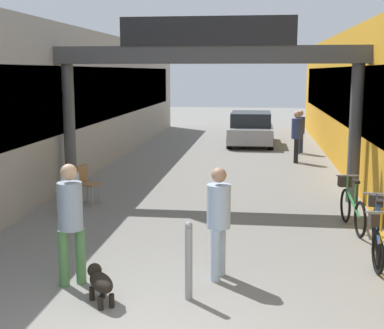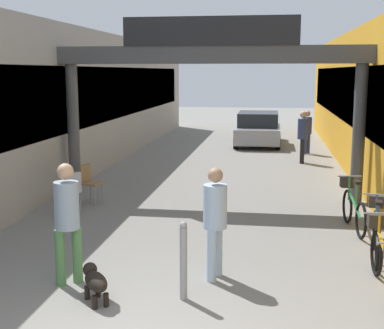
{
  "view_description": "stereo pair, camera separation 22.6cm",
  "coord_description": "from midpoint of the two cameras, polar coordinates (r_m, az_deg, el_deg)",
  "views": [
    {
      "loc": [
        1.19,
        -4.66,
        2.97
      ],
      "look_at": [
        0.0,
        4.8,
        1.3
      ],
      "focal_mm": 50.0,
      "sensor_mm": 36.0,
      "label": 1
    },
    {
      "loc": [
        1.41,
        -4.63,
        2.97
      ],
      "look_at": [
        0.0,
        4.8,
        1.3
      ],
      "focal_mm": 50.0,
      "sensor_mm": 36.0,
      "label": 2
    }
  ],
  "objects": [
    {
      "name": "pedestrian_carrying_crate",
      "position": [
        17.77,
        10.74,
        3.31
      ],
      "size": [
        0.36,
        0.39,
        1.7
      ],
      "color": "black",
      "rests_on": "ground_plane"
    },
    {
      "name": "dog_on_leash",
      "position": [
        7.19,
        -10.71,
        -12.16
      ],
      "size": [
        0.55,
        0.64,
        0.46
      ],
      "color": "black",
      "rests_on": "ground_plane"
    },
    {
      "name": "cafe_chair_aluminium_nearer",
      "position": [
        11.49,
        -13.61,
        -2.56
      ],
      "size": [
        0.57,
        0.57,
        0.89
      ],
      "color": "gray",
      "rests_on": "ground_plane"
    },
    {
      "name": "bicycle_green_farthest",
      "position": [
        10.65,
        16.03,
        -4.22
      ],
      "size": [
        0.46,
        1.69,
        0.98
      ],
      "color": "black",
      "rests_on": "ground_plane"
    },
    {
      "name": "parked_car_silver",
      "position": [
        22.09,
        6.0,
        3.82
      ],
      "size": [
        1.8,
        4.0,
        1.33
      ],
      "color": "#99999E",
      "rests_on": "ground_plane"
    },
    {
      "name": "pedestrian_elderly_walking",
      "position": [
        19.83,
        11.13,
        3.72
      ],
      "size": [
        0.47,
        0.47,
        1.57
      ],
      "color": "navy",
      "rests_on": "ground_plane"
    },
    {
      "name": "pedestrian_with_dog",
      "position": [
        7.61,
        -13.67,
        -5.41
      ],
      "size": [
        0.47,
        0.47,
        1.73
      ],
      "color": "#4C7F47",
      "rests_on": "ground_plane"
    },
    {
      "name": "bollard_post_metal",
      "position": [
        7.07,
        -1.29,
        -10.17
      ],
      "size": [
        0.1,
        0.1,
        1.06
      ],
      "color": "gray",
      "rests_on": "ground_plane"
    },
    {
      "name": "bicycle_blue_third",
      "position": [
        9.2,
        18.42,
        -6.57
      ],
      "size": [
        0.46,
        1.68,
        0.98
      ],
      "color": "black",
      "rests_on": "ground_plane"
    },
    {
      "name": "storefront_left",
      "position": [
        16.92,
        -15.14,
        6.52
      ],
      "size": [
        3.0,
        26.0,
        4.13
      ],
      "color": "#9E9993",
      "rests_on": "ground_plane"
    },
    {
      "name": "pedestrian_companion",
      "position": [
        7.65,
        2.01,
        -5.52
      ],
      "size": [
        0.41,
        0.41,
        1.63
      ],
      "color": "#A5BFE0",
      "rests_on": "ground_plane"
    },
    {
      "name": "arcade_sign_gateway",
      "position": [
        12.39,
        1.16,
        9.94
      ],
      "size": [
        7.4,
        0.47,
        4.17
      ],
      "color": "#4C4C4F",
      "rests_on": "ground_plane"
    },
    {
      "name": "cafe_chair_wood_farther",
      "position": [
        12.27,
        -11.72,
        -1.7
      ],
      "size": [
        0.48,
        0.48,
        0.89
      ],
      "color": "gray",
      "rests_on": "ground_plane"
    }
  ]
}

